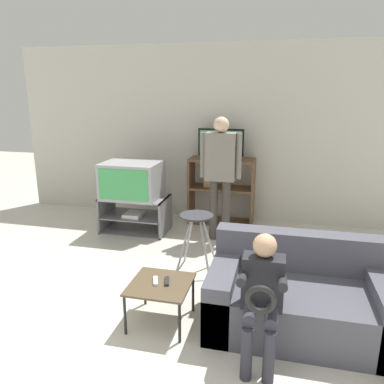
{
  "coord_description": "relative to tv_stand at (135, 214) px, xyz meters",
  "views": [
    {
      "loc": [
        0.92,
        -1.44,
        1.93
      ],
      "look_at": [
        0.03,
        2.26,
        0.9
      ],
      "focal_mm": 35.0,
      "sensor_mm": 36.0,
      "label": 1
    }
  ],
  "objects": [
    {
      "name": "couch",
      "position": [
        2.17,
        -1.8,
        0.02
      ],
      "size": [
        1.48,
        0.85,
        0.74
      ],
      "color": "#4C4C56",
      "rests_on": "ground_plane"
    },
    {
      "name": "person_standing_adult",
      "position": [
        1.21,
        -0.04,
        0.74
      ],
      "size": [
        0.53,
        0.2,
        1.62
      ],
      "color": "#3D3833",
      "rests_on": "ground_plane"
    },
    {
      "name": "snack_table",
      "position": [
        1.03,
        -2.01,
        0.09
      ],
      "size": [
        0.51,
        0.51,
        0.37
      ],
      "color": "brown",
      "rests_on": "ground_plane"
    },
    {
      "name": "remote_control_white",
      "position": [
        0.99,
        -2.0,
        0.13
      ],
      "size": [
        0.08,
        0.15,
        0.02
      ],
      "primitive_type": "cube",
      "rotation": [
        0.0,
        0.0,
        0.34
      ],
      "color": "silver",
      "rests_on": "snack_table"
    },
    {
      "name": "person_seated_child",
      "position": [
        1.88,
        -2.28,
        0.32
      ],
      "size": [
        0.33,
        0.43,
        0.96
      ],
      "color": "#2D2D38",
      "rests_on": "ground_plane"
    },
    {
      "name": "folding_stool",
      "position": [
        1.12,
        -1.01,
        0.29
      ],
      "size": [
        0.4,
        0.41,
        0.66
      ],
      "color": "#99999E",
      "rests_on": "ground_plane"
    },
    {
      "name": "wall_back",
      "position": [
        1.03,
        0.87,
        1.06
      ],
      "size": [
        6.4,
        0.06,
        2.6
      ],
      "color": "beige",
      "rests_on": "ground_plane"
    },
    {
      "name": "media_shelf",
      "position": [
        1.13,
        0.61,
        0.26
      ],
      "size": [
        0.96,
        0.39,
        0.98
      ],
      "color": "brown",
      "rests_on": "ground_plane"
    },
    {
      "name": "television_flat",
      "position": [
        1.1,
        0.62,
        0.94
      ],
      "size": [
        0.66,
        0.2,
        0.43
      ],
      "color": "black",
      "rests_on": "media_shelf"
    },
    {
      "name": "remote_control_black",
      "position": [
        1.08,
        -1.98,
        0.13
      ],
      "size": [
        0.07,
        0.15,
        0.02
      ],
      "primitive_type": "cube",
      "rotation": [
        0.0,
        0.0,
        0.28
      ],
      "color": "#232328",
      "rests_on": "snack_table"
    },
    {
      "name": "television_main",
      "position": [
        -0.02,
        -0.01,
        0.5
      ],
      "size": [
        0.77,
        0.63,
        0.5
      ],
      "color": "#9E9EA3",
      "rests_on": "tv_stand"
    },
    {
      "name": "tv_stand",
      "position": [
        0.0,
        0.0,
        0.0
      ],
      "size": [
        0.92,
        0.55,
        0.5
      ],
      "color": "slate",
      "rests_on": "ground_plane"
    }
  ]
}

